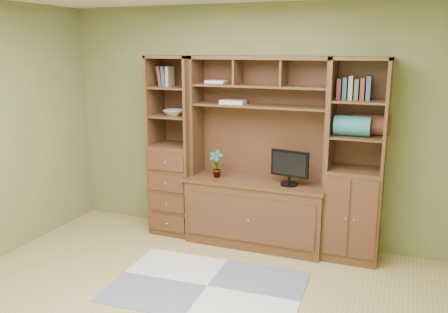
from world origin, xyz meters
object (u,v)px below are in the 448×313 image
at_px(center_hutch, 257,154).
at_px(right_tower, 356,161).
at_px(left_tower, 175,146).
at_px(monitor, 290,161).

xyz_separation_m(center_hutch, right_tower, (1.02, 0.04, 0.00)).
relative_size(left_tower, monitor, 4.03).
bearing_deg(left_tower, monitor, -3.13).
bearing_deg(center_hutch, right_tower, 2.23).
bearing_deg(center_hutch, monitor, -5.40).
distance_m(left_tower, right_tower, 2.02).
height_order(center_hutch, left_tower, same).
xyz_separation_m(right_tower, monitor, (-0.65, -0.07, -0.04)).
xyz_separation_m(center_hutch, left_tower, (-1.00, 0.04, 0.00)).
height_order(center_hutch, right_tower, same).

